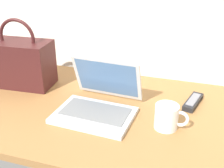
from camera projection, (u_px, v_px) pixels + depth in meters
desk at (124, 115)px, 1.18m from camera, size 1.60×0.76×0.03m
laptop at (99, 102)px, 1.16m from camera, size 0.32×0.31×0.21m
coffee_mug at (167, 117)px, 1.05m from camera, size 0.13×0.09×0.10m
remote_control_near at (193, 102)px, 1.23m from camera, size 0.08×0.17×0.02m
handbag at (21, 62)px, 1.36m from camera, size 0.31×0.18×0.33m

